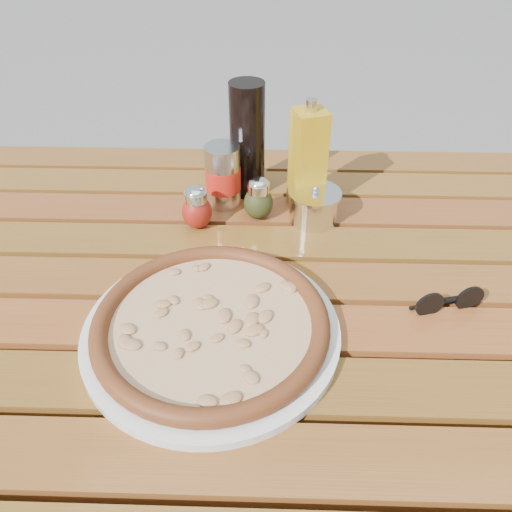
{
  "coord_description": "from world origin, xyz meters",
  "views": [
    {
      "loc": [
        0.02,
        -0.6,
        1.28
      ],
      "look_at": [
        0.0,
        0.02,
        0.78
      ],
      "focal_mm": 35.0,
      "sensor_mm": 36.0,
      "label": 1
    }
  ],
  "objects_px": {
    "table": "(256,312)",
    "olive_oil_cruet": "(308,160)",
    "plate": "(212,331)",
    "pepper_shaker": "(197,208)",
    "dark_bottle": "(247,141)",
    "sunglasses": "(449,302)",
    "oregano_shaker": "(258,199)",
    "parmesan_tin": "(314,205)",
    "pizza": "(211,323)",
    "soda_can": "(223,176)"
  },
  "relations": [
    {
      "from": "table",
      "to": "parmesan_tin",
      "type": "bearing_deg",
      "value": 59.22
    },
    {
      "from": "plate",
      "to": "pizza",
      "type": "height_order",
      "value": "pizza"
    },
    {
      "from": "pepper_shaker",
      "to": "dark_bottle",
      "type": "relative_size",
      "value": 0.37
    },
    {
      "from": "parmesan_tin",
      "to": "sunglasses",
      "type": "height_order",
      "value": "parmesan_tin"
    },
    {
      "from": "table",
      "to": "dark_bottle",
      "type": "bearing_deg",
      "value": 95.03
    },
    {
      "from": "oregano_shaker",
      "to": "dark_bottle",
      "type": "height_order",
      "value": "dark_bottle"
    },
    {
      "from": "table",
      "to": "sunglasses",
      "type": "distance_m",
      "value": 0.31
    },
    {
      "from": "olive_oil_cruet",
      "to": "parmesan_tin",
      "type": "distance_m",
      "value": 0.08
    },
    {
      "from": "pepper_shaker",
      "to": "parmesan_tin",
      "type": "bearing_deg",
      "value": 7.43
    },
    {
      "from": "plate",
      "to": "sunglasses",
      "type": "xyz_separation_m",
      "value": [
        0.34,
        0.06,
        0.01
      ]
    },
    {
      "from": "plate",
      "to": "pepper_shaker",
      "type": "distance_m",
      "value": 0.27
    },
    {
      "from": "parmesan_tin",
      "to": "sunglasses",
      "type": "xyz_separation_m",
      "value": [
        0.18,
        -0.23,
        -0.01
      ]
    },
    {
      "from": "olive_oil_cruet",
      "to": "table",
      "type": "bearing_deg",
      "value": -112.06
    },
    {
      "from": "oregano_shaker",
      "to": "parmesan_tin",
      "type": "distance_m",
      "value": 0.1
    },
    {
      "from": "table",
      "to": "plate",
      "type": "distance_m",
      "value": 0.16
    },
    {
      "from": "plate",
      "to": "parmesan_tin",
      "type": "bearing_deg",
      "value": 61.22
    },
    {
      "from": "table",
      "to": "pepper_shaker",
      "type": "bearing_deg",
      "value": 127.42
    },
    {
      "from": "pizza",
      "to": "soda_can",
      "type": "height_order",
      "value": "soda_can"
    },
    {
      "from": "oregano_shaker",
      "to": "olive_oil_cruet",
      "type": "bearing_deg",
      "value": 25.51
    },
    {
      "from": "oregano_shaker",
      "to": "table",
      "type": "bearing_deg",
      "value": -89.98
    },
    {
      "from": "olive_oil_cruet",
      "to": "parmesan_tin",
      "type": "height_order",
      "value": "olive_oil_cruet"
    },
    {
      "from": "pepper_shaker",
      "to": "sunglasses",
      "type": "bearing_deg",
      "value": -27.26
    },
    {
      "from": "oregano_shaker",
      "to": "parmesan_tin",
      "type": "height_order",
      "value": "oregano_shaker"
    },
    {
      "from": "plate",
      "to": "dark_bottle",
      "type": "height_order",
      "value": "dark_bottle"
    },
    {
      "from": "oregano_shaker",
      "to": "pizza",
      "type": "bearing_deg",
      "value": -101.12
    },
    {
      "from": "soda_can",
      "to": "olive_oil_cruet",
      "type": "height_order",
      "value": "olive_oil_cruet"
    },
    {
      "from": "olive_oil_cruet",
      "to": "oregano_shaker",
      "type": "bearing_deg",
      "value": -154.49
    },
    {
      "from": "pizza",
      "to": "soda_can",
      "type": "relative_size",
      "value": 3.07
    },
    {
      "from": "parmesan_tin",
      "to": "pepper_shaker",
      "type": "bearing_deg",
      "value": -172.57
    },
    {
      "from": "pizza",
      "to": "dark_bottle",
      "type": "distance_m",
      "value": 0.4
    },
    {
      "from": "pepper_shaker",
      "to": "oregano_shaker",
      "type": "relative_size",
      "value": 1.0
    },
    {
      "from": "dark_bottle",
      "to": "olive_oil_cruet",
      "type": "relative_size",
      "value": 1.05
    },
    {
      "from": "sunglasses",
      "to": "plate",
      "type": "bearing_deg",
      "value": 175.96
    },
    {
      "from": "table",
      "to": "olive_oil_cruet",
      "type": "height_order",
      "value": "olive_oil_cruet"
    },
    {
      "from": "soda_can",
      "to": "olive_oil_cruet",
      "type": "relative_size",
      "value": 0.57
    },
    {
      "from": "olive_oil_cruet",
      "to": "plate",
      "type": "bearing_deg",
      "value": -113.42
    },
    {
      "from": "oregano_shaker",
      "to": "parmesan_tin",
      "type": "relative_size",
      "value": 0.66
    },
    {
      "from": "pizza",
      "to": "sunglasses",
      "type": "distance_m",
      "value": 0.35
    },
    {
      "from": "table",
      "to": "sunglasses",
      "type": "height_order",
      "value": "sunglasses"
    },
    {
      "from": "olive_oil_cruet",
      "to": "sunglasses",
      "type": "relative_size",
      "value": 1.91
    },
    {
      "from": "table",
      "to": "oregano_shaker",
      "type": "bearing_deg",
      "value": 90.02
    },
    {
      "from": "table",
      "to": "plate",
      "type": "relative_size",
      "value": 3.89
    },
    {
      "from": "pepper_shaker",
      "to": "olive_oil_cruet",
      "type": "relative_size",
      "value": 0.39
    },
    {
      "from": "dark_bottle",
      "to": "olive_oil_cruet",
      "type": "bearing_deg",
      "value": -23.64
    },
    {
      "from": "dark_bottle",
      "to": "soda_can",
      "type": "bearing_deg",
      "value": -133.83
    },
    {
      "from": "pizza",
      "to": "soda_can",
      "type": "bearing_deg",
      "value": 91.54
    },
    {
      "from": "sunglasses",
      "to": "pepper_shaker",
      "type": "bearing_deg",
      "value": 138.85
    },
    {
      "from": "pizza",
      "to": "parmesan_tin",
      "type": "bearing_deg",
      "value": 61.22
    },
    {
      "from": "dark_bottle",
      "to": "pepper_shaker",
      "type": "bearing_deg",
      "value": -124.75
    },
    {
      "from": "plate",
      "to": "parmesan_tin",
      "type": "height_order",
      "value": "parmesan_tin"
    }
  ]
}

